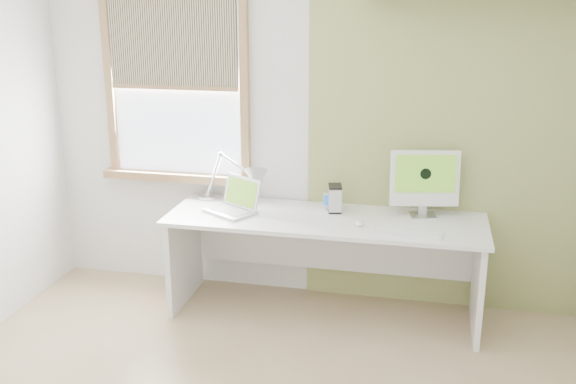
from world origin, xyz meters
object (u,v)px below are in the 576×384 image
(imac, at_px, (425,180))
(laptop, at_px, (235,203))
(desk, at_px, (326,241))
(desk_lamp, at_px, (246,181))
(external_drive, at_px, (335,198))

(imac, bearing_deg, laptop, -171.45)
(desk, relative_size, desk_lamp, 3.53)
(desk, distance_m, imac, 0.81)
(external_drive, distance_m, imac, 0.64)
(desk_lamp, height_order, imac, imac)
(desk, height_order, desk_lamp, desk_lamp)
(external_drive, relative_size, imac, 0.40)
(desk, height_order, external_drive, external_drive)
(external_drive, xyz_separation_m, imac, (0.61, 0.04, 0.16))
(desk_lamp, distance_m, external_drive, 0.65)
(laptop, xyz_separation_m, external_drive, (0.69, 0.16, 0.04))
(desk, relative_size, external_drive, 11.58)
(laptop, bearing_deg, imac, 8.55)
(desk_lamp, xyz_separation_m, laptop, (-0.05, -0.12, -0.14))
(imac, bearing_deg, desk_lamp, -176.46)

